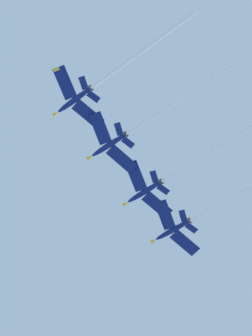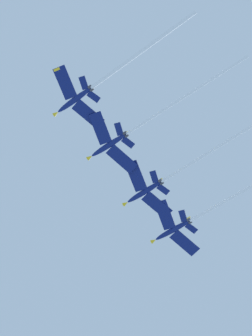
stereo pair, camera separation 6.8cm
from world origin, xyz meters
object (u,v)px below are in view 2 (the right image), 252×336
Objects in this scene: jet_inner_left at (131,131)px; jet_inner_right at (202,214)px; jet_far_left at (101,81)px; jet_centre at (170,176)px.

jet_inner_right is (-31.68, -0.81, 0.16)m from jet_inner_left.
jet_far_left is 15.89m from jet_inner_left.
jet_inner_right is (-47.24, -4.04, -0.14)m from jet_far_left.
jet_centre is at bearing -178.39° from jet_inner_left.
jet_inner_right reaches higher than jet_inner_left.
jet_far_left reaches higher than jet_centre.
jet_centre reaches higher than jet_inner_right.
jet_inner_left is 1.05× the size of jet_inner_right.
jet_inner_left is 17.09m from jet_centre.
jet_centre is (-32.63, -3.71, 0.09)m from jet_far_left.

